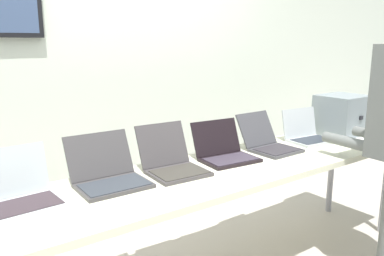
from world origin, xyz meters
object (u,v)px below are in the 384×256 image
at_px(laptop_station_1, 21,192).
at_px(laptop_station_6, 307,134).
at_px(equipment_box, 342,115).
at_px(laptop_station_5, 268,142).
at_px(workbench, 212,177).
at_px(laptop_station_2, 108,174).
at_px(laptop_station_3, 172,162).
at_px(laptop_station_4, 225,151).

distance_m(laptop_station_1, laptop_station_6, 2.07).
height_order(equipment_box, laptop_station_5, equipment_box).
height_order(workbench, laptop_station_2, laptop_station_2).
bearing_deg(equipment_box, workbench, -175.89).
relative_size(laptop_station_5, laptop_station_6, 1.09).
bearing_deg(laptop_station_1, laptop_station_6, -0.40).
bearing_deg(equipment_box, laptop_station_5, 179.63).
relative_size(equipment_box, laptop_station_3, 0.95).
bearing_deg(laptop_station_2, laptop_station_6, -0.80).
distance_m(laptop_station_1, laptop_station_3, 0.83).
relative_size(laptop_station_2, laptop_station_3, 0.97).
xyz_separation_m(laptop_station_4, laptop_station_5, (0.40, -0.01, 0.00)).
bearing_deg(laptop_station_5, laptop_station_6, 0.81).
distance_m(workbench, laptop_station_3, 0.26).
height_order(workbench, laptop_station_4, laptop_station_4).
distance_m(laptop_station_2, laptop_station_4, 0.80).
bearing_deg(laptop_station_5, laptop_station_4, 179.06).
bearing_deg(workbench, laptop_station_6, 6.45).
height_order(workbench, equipment_box, equipment_box).
distance_m(workbench, laptop_station_4, 0.25).
distance_m(laptop_station_4, laptop_station_5, 0.40).
height_order(equipment_box, laptop_station_6, equipment_box).
xyz_separation_m(laptop_station_3, laptop_station_4, (0.41, 0.01, -0.00)).
xyz_separation_m(laptop_station_2, laptop_station_6, (1.63, -0.02, -0.00)).
relative_size(laptop_station_3, laptop_station_5, 1.00).
relative_size(equipment_box, laptop_station_1, 1.10).
distance_m(laptop_station_1, laptop_station_4, 1.24).
xyz_separation_m(laptop_station_2, laptop_station_3, (0.39, -0.03, 0.00)).
bearing_deg(laptop_station_2, laptop_station_3, -4.07).
relative_size(laptop_station_1, laptop_station_2, 0.89).
height_order(workbench, laptop_station_3, laptop_station_3).
xyz_separation_m(workbench, laptop_station_1, (-1.05, 0.13, 0.11)).
bearing_deg(equipment_box, laptop_station_6, 178.42).
height_order(laptop_station_2, laptop_station_4, laptop_station_2).
xyz_separation_m(workbench, laptop_station_4, (0.19, 0.12, 0.10)).
distance_m(equipment_box, laptop_station_5, 0.86).
distance_m(workbench, laptop_station_5, 0.61).
relative_size(laptop_station_2, laptop_station_6, 1.05).
bearing_deg(laptop_station_2, equipment_box, -0.96).
bearing_deg(laptop_station_4, laptop_station_1, 179.35).
xyz_separation_m(laptop_station_1, laptop_station_5, (1.64, -0.02, -0.00)).
height_order(laptop_station_4, laptop_station_5, laptop_station_5).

